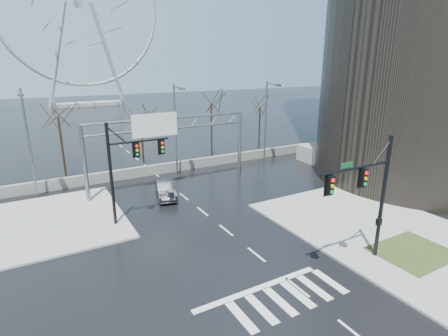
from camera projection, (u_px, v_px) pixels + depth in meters
ground at (256, 255)px, 22.88m from camera, size 260.00×260.00×0.00m
sidewalk_right_ext at (341, 212)px, 29.25m from camera, size 12.00×10.00×0.15m
sidewalk_far at (56, 221)px, 27.66m from camera, size 10.00×12.00×0.15m
grass_strip at (413, 252)px, 22.93m from camera, size 5.00×4.00×0.02m
tower_podium at (414, 157)px, 42.97m from camera, size 22.00×18.00×2.00m
barrier_wall at (156, 169)px, 39.39m from camera, size 52.00×0.50×1.10m
signal_mast_near at (370, 190)px, 20.55m from camera, size 5.52×0.41×8.00m
signal_mast_far at (126, 163)px, 26.19m from camera, size 4.72×0.41×8.00m
sign_gantry at (166, 137)px, 33.68m from camera, size 16.36×0.40×7.60m
streetlight_left at (28, 136)px, 30.65m from camera, size 0.50×2.55×10.00m
streetlight_mid at (176, 123)px, 37.27m from camera, size 0.50×2.55×10.00m
streetlight_right at (267, 115)px, 42.94m from camera, size 0.50×2.55×10.00m
tree_left at (59, 124)px, 36.49m from camera, size 3.75×3.75×7.50m
tree_center at (141, 123)px, 41.81m from camera, size 3.25×3.25×6.50m
tree_right at (211, 110)px, 44.93m from camera, size 3.90×3.90×7.80m
tree_far_right at (260, 112)px, 49.36m from camera, size 3.40×3.40×6.80m
ferris_wheel at (79, 10)px, 96.88m from camera, size 45.00×6.00×50.91m
car at (166, 189)px, 32.56m from camera, size 2.66×4.87×1.52m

